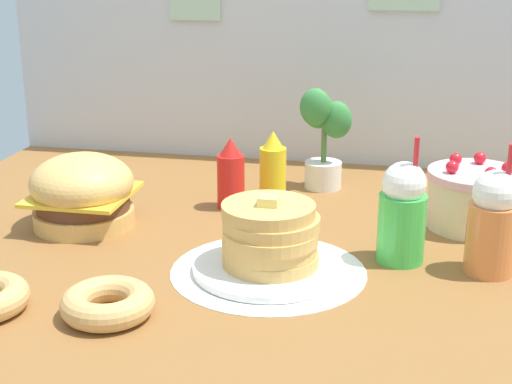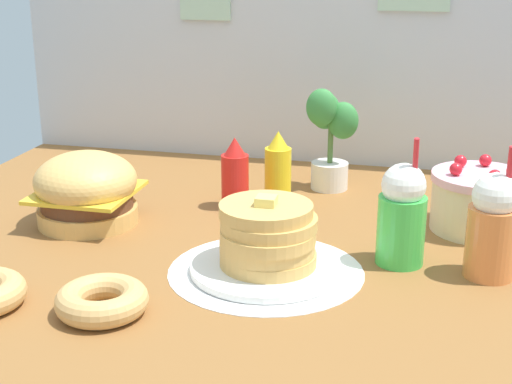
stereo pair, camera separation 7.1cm
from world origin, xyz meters
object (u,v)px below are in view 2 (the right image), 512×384
object	(u,v)px
layer_cake	(479,201)
cream_soda_cup	(402,215)
burger	(86,190)
pancake_stack	(267,242)
ketchup_bottle	(235,175)
donut_chocolate	(102,300)
potted_plant	(330,135)
orange_float_cup	(493,226)
mustard_bottle	(278,168)

from	to	relation	value
layer_cake	cream_soda_cup	size ratio (longest dim) A/B	0.83
burger	pancake_stack	world-z (taller)	burger
ketchup_bottle	donut_chocolate	bearing A→B (deg)	-97.49
pancake_stack	layer_cake	size ratio (longest dim) A/B	1.36
potted_plant	cream_soda_cup	bearing A→B (deg)	-64.70
ketchup_bottle	donut_chocolate	xyz separation A→B (m)	(-0.09, -0.72, -0.07)
orange_float_cup	potted_plant	size ratio (longest dim) A/B	0.98
orange_float_cup	donut_chocolate	xyz separation A→B (m)	(-0.80, -0.39, -0.09)
cream_soda_cup	donut_chocolate	size ratio (longest dim) A/B	1.61
layer_cake	cream_soda_cup	world-z (taller)	cream_soda_cup
mustard_bottle	donut_chocolate	distance (m)	0.85
orange_float_cup	potted_plant	bearing A→B (deg)	129.04
pancake_stack	layer_cake	xyz separation A→B (m)	(0.49, 0.41, 0.01)
orange_float_cup	cream_soda_cup	bearing A→B (deg)	172.17
burger	cream_soda_cup	bearing A→B (deg)	-4.93
cream_soda_cup	orange_float_cup	bearing A→B (deg)	-7.83
ketchup_bottle	cream_soda_cup	size ratio (longest dim) A/B	0.67
mustard_bottle	layer_cake	bearing A→B (deg)	-12.13
mustard_bottle	ketchup_bottle	bearing A→B (deg)	-135.40
burger	orange_float_cup	size ratio (longest dim) A/B	0.88
orange_float_cup	mustard_bottle	bearing A→B (deg)	144.17
potted_plant	ketchup_bottle	bearing A→B (deg)	-134.36
burger	layer_cake	size ratio (longest dim) A/B	1.06
pancake_stack	orange_float_cup	bearing A→B (deg)	11.25
potted_plant	donut_chocolate	bearing A→B (deg)	-109.14
donut_chocolate	mustard_bottle	bearing A→B (deg)	76.31
cream_soda_cup	orange_float_cup	distance (m)	0.21
layer_cake	potted_plant	xyz separation A→B (m)	(-0.45, 0.27, 0.09)
ketchup_bottle	mustard_bottle	size ratio (longest dim) A/B	1.00
donut_chocolate	cream_soda_cup	bearing A→B (deg)	35.28
layer_cake	potted_plant	size ratio (longest dim) A/B	0.82
pancake_stack	potted_plant	xyz separation A→B (m)	(0.04, 0.68, 0.10)
pancake_stack	ketchup_bottle	size ratio (longest dim) A/B	1.70
burger	potted_plant	size ratio (longest dim) A/B	0.87
pancake_stack	cream_soda_cup	distance (m)	0.33
layer_cake	potted_plant	bearing A→B (deg)	149.36
ketchup_bottle	potted_plant	world-z (taller)	potted_plant
burger	orange_float_cup	xyz separation A→B (m)	(1.07, -0.10, 0.03)
pancake_stack	donut_chocolate	size ratio (longest dim) A/B	1.83
layer_cake	potted_plant	distance (m)	0.53
donut_chocolate	layer_cake	bearing A→B (deg)	41.65
layer_cake	burger	bearing A→B (deg)	-169.03
layer_cake	orange_float_cup	distance (m)	0.31
orange_float_cup	potted_plant	distance (m)	0.74
pancake_stack	burger	bearing A→B (deg)	159.96
burger	potted_plant	bearing A→B (deg)	37.94
orange_float_cup	potted_plant	xyz separation A→B (m)	(-0.47, 0.57, 0.05)
mustard_bottle	donut_chocolate	xyz separation A→B (m)	(-0.20, -0.82, -0.07)
layer_cake	mustard_bottle	xyz separation A→B (m)	(-0.58, 0.13, 0.02)
burger	cream_soda_cup	world-z (taller)	cream_soda_cup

